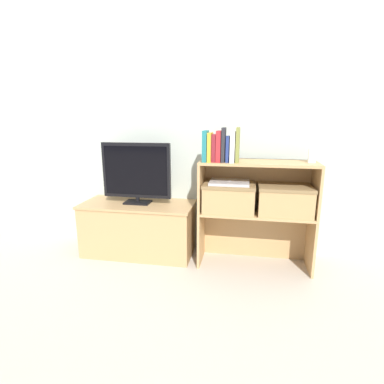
% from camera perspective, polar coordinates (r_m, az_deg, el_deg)
% --- Properties ---
extents(ground_plane, '(16.00, 16.00, 0.00)m').
position_cam_1_polar(ground_plane, '(2.50, -0.71, -14.27)').
color(ground_plane, '#BCB2A3').
extents(wall_back, '(10.00, 0.05, 2.40)m').
position_cam_1_polar(wall_back, '(2.66, 1.16, 14.27)').
color(wall_back, '#B2BCB2').
rests_on(wall_back, ground_plane).
extents(tv_stand, '(0.97, 0.44, 0.46)m').
position_cam_1_polar(tv_stand, '(2.72, -10.07, -6.79)').
color(tv_stand, tan).
rests_on(tv_stand, ground_plane).
extents(tv, '(0.60, 0.14, 0.52)m').
position_cam_1_polar(tv, '(2.58, -10.55, 3.78)').
color(tv, black).
rests_on(tv, tv_stand).
extents(bookshelf_lower_tier, '(0.89, 0.33, 0.46)m').
position_cam_1_polar(bookshelf_lower_tier, '(2.56, 11.80, -6.75)').
color(bookshelf_lower_tier, tan).
rests_on(bookshelf_lower_tier, ground_plane).
extents(bookshelf_upper_tier, '(0.89, 0.33, 0.40)m').
position_cam_1_polar(bookshelf_upper_tier, '(2.44, 12.29, 2.65)').
color(bookshelf_upper_tier, tan).
rests_on(bookshelf_upper_tier, bookshelf_lower_tier).
extents(book_teal, '(0.03, 0.15, 0.23)m').
position_cam_1_polar(book_teal, '(2.30, 2.58, 8.73)').
color(book_teal, '#1E7075').
rests_on(book_teal, bookshelf_upper_tier).
extents(book_mustard, '(0.03, 0.16, 0.22)m').
position_cam_1_polar(book_mustard, '(2.30, 3.46, 8.52)').
color(book_mustard, gold).
rests_on(book_mustard, bookshelf_upper_tier).
extents(book_maroon, '(0.03, 0.13, 0.20)m').
position_cam_1_polar(book_maroon, '(2.30, 4.25, 8.35)').
color(book_maroon, maroon).
rests_on(book_maroon, bookshelf_upper_tier).
extents(book_crimson, '(0.03, 0.15, 0.23)m').
position_cam_1_polar(book_crimson, '(2.29, 5.14, 8.66)').
color(book_crimson, '#B22328').
rests_on(book_crimson, bookshelf_upper_tier).
extents(book_charcoal, '(0.03, 0.14, 0.26)m').
position_cam_1_polar(book_charcoal, '(2.29, 6.04, 8.93)').
color(book_charcoal, '#232328').
rests_on(book_charcoal, bookshelf_upper_tier).
extents(book_navy, '(0.02, 0.13, 0.19)m').
position_cam_1_polar(book_navy, '(2.29, 6.81, 8.13)').
color(book_navy, navy).
rests_on(book_navy, bookshelf_upper_tier).
extents(book_ivory, '(0.03, 0.16, 0.23)m').
position_cam_1_polar(book_ivory, '(2.28, 7.76, 8.51)').
color(book_ivory, silver).
rests_on(book_ivory, bookshelf_upper_tier).
extents(book_olive, '(0.03, 0.16, 0.26)m').
position_cam_1_polar(book_olive, '(2.28, 8.70, 8.86)').
color(book_olive, olive).
rests_on(book_olive, bookshelf_upper_tier).
extents(baby_monitor, '(0.05, 0.03, 0.13)m').
position_cam_1_polar(baby_monitor, '(2.40, 21.90, 6.43)').
color(baby_monitor, white).
rests_on(baby_monitor, bookshelf_upper_tier).
extents(storage_basket_left, '(0.41, 0.30, 0.22)m').
position_cam_1_polar(storage_basket_left, '(2.40, 7.07, -0.75)').
color(storage_basket_left, tan).
rests_on(storage_basket_left, bookshelf_lower_tier).
extents(storage_basket_right, '(0.41, 0.30, 0.22)m').
position_cam_1_polar(storage_basket_right, '(2.42, 17.24, -1.17)').
color(storage_basket_right, tan).
rests_on(storage_basket_right, bookshelf_lower_tier).
extents(laptop, '(0.31, 0.24, 0.02)m').
position_cam_1_polar(laptop, '(2.37, 7.14, 1.85)').
color(laptop, '#BCBCC1').
rests_on(laptop, storage_basket_left).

